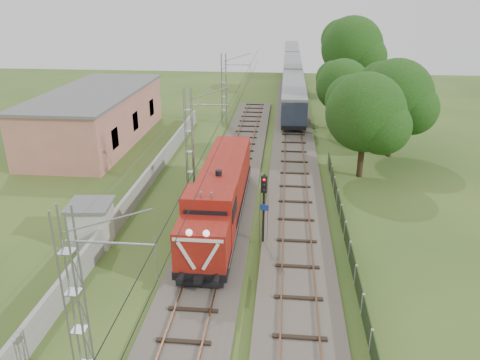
# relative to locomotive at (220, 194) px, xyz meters

# --- Properties ---
(ground) EXTENTS (140.00, 140.00, 0.00)m
(ground) POSITION_rel_locomotive_xyz_m (0.00, -6.76, -2.13)
(ground) COLOR #2F4C1C
(ground) RESTS_ON ground
(track_main) EXTENTS (4.20, 70.00, 0.45)m
(track_main) POSITION_rel_locomotive_xyz_m (0.00, 0.24, -1.95)
(track_main) COLOR #6B6054
(track_main) RESTS_ON ground
(track_side) EXTENTS (4.20, 80.00, 0.45)m
(track_side) POSITION_rel_locomotive_xyz_m (5.00, 13.24, -1.95)
(track_side) COLOR #6B6054
(track_side) RESTS_ON ground
(catenary) EXTENTS (3.31, 70.00, 8.00)m
(catenary) POSITION_rel_locomotive_xyz_m (-2.95, 5.24, 1.92)
(catenary) COLOR gray
(catenary) RESTS_ON ground
(boundary_wall) EXTENTS (0.25, 40.00, 1.50)m
(boundary_wall) POSITION_rel_locomotive_xyz_m (-6.50, 5.24, -1.38)
(boundary_wall) COLOR #9E9E99
(boundary_wall) RESTS_ON ground
(station_building) EXTENTS (8.40, 20.40, 5.22)m
(station_building) POSITION_rel_locomotive_xyz_m (-15.00, 17.24, 0.50)
(station_building) COLOR tan
(station_building) RESTS_ON ground
(fence) EXTENTS (0.12, 32.00, 1.20)m
(fence) POSITION_rel_locomotive_xyz_m (8.00, -3.76, -1.53)
(fence) COLOR black
(fence) RESTS_ON ground
(locomotive) EXTENTS (2.81, 16.06, 4.08)m
(locomotive) POSITION_rel_locomotive_xyz_m (0.00, 0.00, 0.00)
(locomotive) COLOR black
(locomotive) RESTS_ON ground
(coach_rake) EXTENTS (2.84, 63.23, 3.28)m
(coach_rake) POSITION_rel_locomotive_xyz_m (5.00, 52.58, 0.25)
(coach_rake) COLOR black
(coach_rake) RESTS_ON ground
(signal_post) EXTENTS (0.51, 0.40, 4.66)m
(signal_post) POSITION_rel_locomotive_xyz_m (2.97, -2.71, 1.07)
(signal_post) COLOR black
(signal_post) RESTS_ON ground
(relay_hut) EXTENTS (2.82, 2.82, 2.64)m
(relay_hut) POSITION_rel_locomotive_xyz_m (-7.40, -3.27, -0.79)
(relay_hut) COLOR beige
(relay_hut) RESTS_ON ground
(tree_a) EXTENTS (6.66, 6.34, 8.63)m
(tree_a) POSITION_rel_locomotive_xyz_m (10.47, 9.66, 3.26)
(tree_a) COLOR #3C2918
(tree_a) RESTS_ON ground
(tree_b) EXTENTS (6.95, 6.62, 9.00)m
(tree_b) POSITION_rel_locomotive_xyz_m (13.92, 15.22, 3.49)
(tree_b) COLOR #3C2918
(tree_b) RESTS_ON ground
(tree_c) EXTENTS (6.02, 5.73, 7.81)m
(tree_c) POSITION_rel_locomotive_xyz_m (10.20, 23.90, 2.74)
(tree_c) COLOR #3C2918
(tree_c) RESTS_ON ground
(tree_d) EXTENTS (8.84, 8.42, 11.46)m
(tree_d) POSITION_rel_locomotive_xyz_m (13.00, 40.02, 5.02)
(tree_d) COLOR #3C2918
(tree_d) RESTS_ON ground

